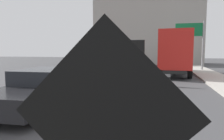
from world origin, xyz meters
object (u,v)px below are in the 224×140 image
pickup_car (42,88)px  arrow_board_trailer (131,76)px  highway_guide_sign (195,37)px  traffic_cone_curbside (132,83)px  traffic_cone_far_lane (128,94)px  traffic_cone_mid_lane (128,109)px  roadwork_sign (105,120)px  box_truck (174,53)px

pickup_car → arrow_board_trailer: bearing=68.9°
arrow_board_trailer → highway_guide_sign: (5.02, 9.32, 2.94)m
arrow_board_trailer → traffic_cone_curbside: size_ratio=3.66×
pickup_car → traffic_cone_far_lane: size_ratio=8.06×
pickup_car → traffic_cone_curbside: 4.85m
arrow_board_trailer → traffic_cone_mid_lane: (0.88, -6.57, -0.17)m
pickup_car → traffic_cone_curbside: bearing=56.8°
traffic_cone_curbside → traffic_cone_mid_lane: bearing=-83.1°
traffic_cone_mid_lane → pickup_car: bearing=170.5°
pickup_car → traffic_cone_mid_lane: size_ratio=7.62×
pickup_car → highway_guide_sign: 17.24m
roadwork_sign → highway_guide_sign: bearing=79.7°
traffic_cone_far_lane → traffic_cone_curbside: (-0.21, 2.51, 0.07)m
arrow_board_trailer → traffic_cone_far_lane: arrow_board_trailer is taller
arrow_board_trailer → pickup_car: size_ratio=0.56×
roadwork_sign → pickup_car: (-3.71, 4.70, -0.78)m
box_truck → traffic_cone_far_lane: box_truck is taller
traffic_cone_mid_lane → traffic_cone_far_lane: size_ratio=1.06×
box_truck → traffic_cone_mid_lane: bearing=-99.6°
box_truck → pickup_car: box_truck is taller
traffic_cone_far_lane → traffic_cone_mid_lane: bearing=-80.4°
arrow_board_trailer → pickup_car: arrow_board_trailer is taller
roadwork_sign → traffic_cone_curbside: roadwork_sign is taller
roadwork_sign → arrow_board_trailer: bearing=97.3°
arrow_board_trailer → highway_guide_sign: size_ratio=0.54×
highway_guide_sign → traffic_cone_mid_lane: highway_guide_sign is taller
traffic_cone_far_lane → highway_guide_sign: bearing=72.0°
arrow_board_trailer → box_truck: (2.83, 5.04, 1.41)m
traffic_cone_mid_lane → traffic_cone_curbside: traffic_cone_curbside is taller
traffic_cone_far_lane → pickup_car: bearing=-151.7°
pickup_car → highway_guide_sign: highway_guide_sign is taller
roadwork_sign → traffic_cone_far_lane: (-0.85, 6.24, -1.18)m
box_truck → traffic_cone_far_lane: 9.94m
box_truck → pickup_car: bearing=-115.0°
traffic_cone_mid_lane → roadwork_sign: bearing=-83.1°
traffic_cone_far_lane → traffic_cone_curbside: 2.52m
traffic_cone_far_lane → arrow_board_trailer: bearing=96.7°
traffic_cone_mid_lane → traffic_cone_far_lane: 2.10m
pickup_car → roadwork_sign: bearing=-51.7°
pickup_car → traffic_cone_mid_lane: bearing=-9.5°
box_truck → traffic_cone_far_lane: size_ratio=12.23×
roadwork_sign → traffic_cone_mid_lane: roadwork_sign is taller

